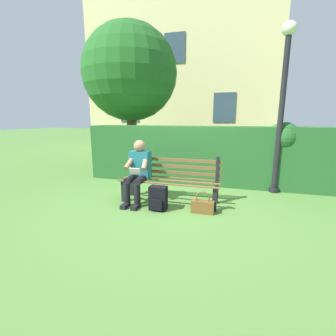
{
  "coord_description": "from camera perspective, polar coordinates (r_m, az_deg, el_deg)",
  "views": [
    {
      "loc": [
        -1.14,
        4.07,
        1.56
      ],
      "look_at": [
        0.0,
        0.1,
        0.69
      ],
      "focal_mm": 25.04,
      "sensor_mm": 36.0,
      "label": 1
    }
  ],
  "objects": [
    {
      "name": "person_seated",
      "position": [
        4.43,
        -7.31,
        -0.46
      ],
      "size": [
        0.44,
        0.73,
        1.16
      ],
      "color": "#1E6672",
      "rests_on": "ground"
    },
    {
      "name": "ground",
      "position": [
        4.51,
        0.36,
        -8.3
      ],
      "size": [
        60.0,
        60.0,
        0.0
      ],
      "primitive_type": "plane",
      "color": "#517F38"
    },
    {
      "name": "backpack",
      "position": [
        4.08,
        -2.42,
        -7.42
      ],
      "size": [
        0.3,
        0.26,
        0.42
      ],
      "color": "black",
      "rests_on": "ground"
    },
    {
      "name": "tree",
      "position": [
        7.88,
        -9.83,
        21.22
      ],
      "size": [
        3.01,
        2.86,
        4.35
      ],
      "color": "brown",
      "rests_on": "ground"
    },
    {
      "name": "handbag",
      "position": [
        4.03,
        8.4,
        -9.14
      ],
      "size": [
        0.38,
        0.14,
        0.38
      ],
      "color": "brown",
      "rests_on": "ground"
    },
    {
      "name": "hedge_backdrop",
      "position": [
        5.77,
        8.84,
        3.48
      ],
      "size": [
        5.76,
        0.78,
        1.49
      ],
      "color": "#265B28",
      "rests_on": "ground"
    },
    {
      "name": "lamp_post",
      "position": [
        5.39,
        26.16,
        15.51
      ],
      "size": [
        0.27,
        0.27,
        3.36
      ],
      "color": "black",
      "rests_on": "ground"
    },
    {
      "name": "park_bench",
      "position": [
        4.46,
        0.68,
        -2.52
      ],
      "size": [
        1.87,
        0.54,
        0.88
      ],
      "color": "black",
      "rests_on": "ground"
    },
    {
      "name": "building_facade",
      "position": [
        12.21,
        3.48,
        21.47
      ],
      "size": [
        8.56,
        2.98,
        7.17
      ],
      "color": "beige",
      "rests_on": "ground"
    }
  ]
}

